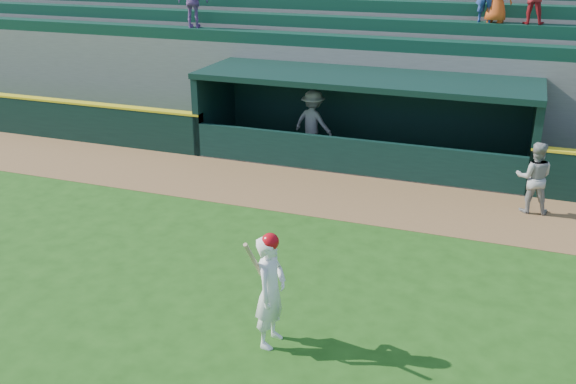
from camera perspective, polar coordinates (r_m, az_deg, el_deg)
name	(u,v)px	position (r m, az deg, el deg)	size (l,w,h in m)	color
ground	(258,288)	(11.94, -2.67, -8.49)	(120.00, 120.00, 0.00)	#1F4B12
warning_track	(333,194)	(16.11, 4.04, -0.20)	(40.00, 3.00, 0.01)	brown
dugout_player_front	(534,178)	(15.82, 21.03, 1.21)	(0.83, 0.64, 1.70)	#9B9B96
dugout_player_inside	(313,122)	(18.89, 2.23, 6.19)	(1.23, 0.71, 1.90)	#A2A29D
dugout	(365,112)	(18.55, 6.88, 7.06)	(9.40, 2.80, 2.46)	slate
stands	(398,51)	(22.72, 9.73, 12.29)	(34.50, 6.25, 7.14)	slate
batter_at_plate	(271,290)	(9.98, -1.56, -8.68)	(0.49, 0.84, 1.93)	white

